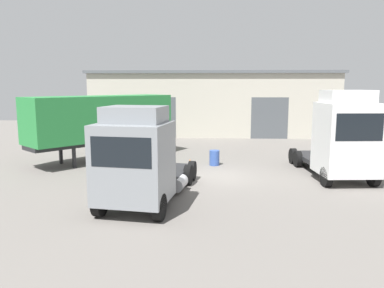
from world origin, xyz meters
The scene contains 8 objects.
ground_plane centered at (0.00, 0.00, 0.00)m, with size 60.00×60.00×0.00m, color slate.
warehouse_building centered at (0.00, 18.93, 2.96)m, with size 22.72×10.38×5.91m.
tractor_unit_white centered at (6.06, -0.65, 2.07)m, with size 2.96×6.40×4.40m.
container_trailer_green centered at (-6.93, 4.06, 2.54)m, with size 8.02×8.51×3.98m.
tractor_unit_grey centered at (-2.97, -5.10, 1.81)m, with size 3.52×7.07×3.88m.
gravel_pile centered at (9.84, 5.68, 0.79)m, with size 2.69×2.69×1.57m.
oil_drum centered at (-0.05, 2.70, 0.44)m, with size 0.58×0.58×0.88m.
traffic_cone centered at (-1.43, 1.72, 0.25)m, with size 0.40×0.40×0.55m.
Camera 1 is at (-0.40, -18.71, 4.61)m, focal length 35.00 mm.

